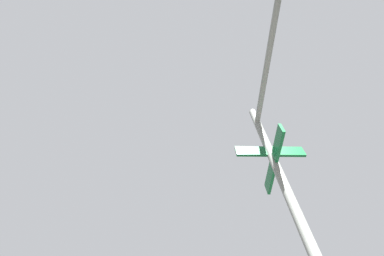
{
  "coord_description": "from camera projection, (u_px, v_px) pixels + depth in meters",
  "views": [
    {
      "loc": [
        -4.4,
        -5.73,
        1.18
      ],
      "look_at": [
        -5.14,
        -6.89,
        3.39
      ],
      "focal_mm": 23.48,
      "sensor_mm": 36.0,
      "label": 1
    }
  ],
  "objects": [
    {
      "name": "traffic_signal_near",
      "position": [
        296.0,
        88.0,
        2.79
      ],
      "size": [
        1.89,
        2.75,
        5.36
      ],
      "color": "slate",
      "rests_on": "ground_plane"
    }
  ]
}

